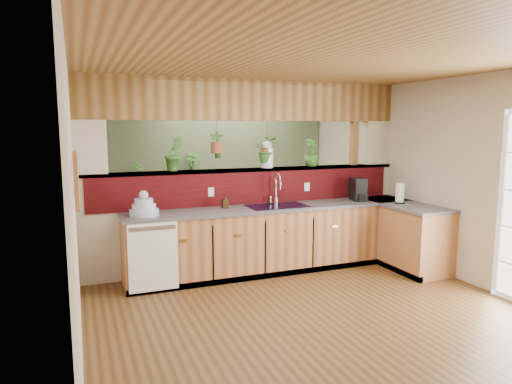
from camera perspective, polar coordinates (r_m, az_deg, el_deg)
name	(u,v)px	position (r m, az deg, el deg)	size (l,w,h in m)	color
ground	(291,296)	(5.49, 4.45, -12.86)	(4.60, 7.00, 0.01)	#503518
ceiling	(294,68)	(5.17, 4.78, 15.18)	(4.60, 7.00, 0.01)	brown
wall_back	(208,164)	(8.43, -5.97, 3.56)	(4.60, 0.02, 2.60)	beige
wall_left	(74,198)	(4.64, -21.78, -0.66)	(0.02, 7.00, 2.60)	beige
wall_right	(450,178)	(6.52, 23.08, 1.63)	(0.02, 7.00, 2.60)	beige
pass_through_partition	(252,182)	(6.42, -0.49, 1.21)	(4.60, 0.21, 2.60)	beige
pass_through_ledge	(250,170)	(6.39, -0.74, 2.79)	(4.60, 0.21, 0.04)	brown
header_beam	(250,100)	(6.37, -0.76, 11.37)	(4.60, 0.15, 0.55)	brown
sage_backwall	(209,164)	(8.41, -5.94, 3.55)	(4.55, 0.02, 2.55)	#5D744F
countertop	(318,236)	(6.47, 7.79, -5.51)	(4.14, 1.52, 0.90)	#965D34
dishwasher	(153,257)	(5.53, -12.72, -7.90)	(0.58, 0.03, 0.82)	white
navy_sink	(277,212)	(6.22, 2.66, -2.47)	(0.82, 0.50, 0.18)	black
framed_print	(76,180)	(3.82, -21.55, 1.36)	(0.04, 0.35, 0.45)	#965D34
faucet	(277,187)	(6.34, 2.62, 0.57)	(0.19, 0.19, 0.43)	#B7B7B2
dish_stack	(144,208)	(5.67, -13.82, -1.93)	(0.35, 0.35, 0.31)	#A8B6D9
soap_dispenser	(225,202)	(6.03, -3.88, -1.21)	(0.08, 0.08, 0.18)	#392714
coffee_maker	(358,190)	(6.81, 12.68, 0.23)	(0.18, 0.30, 0.33)	black
paper_towel	(400,194)	(6.71, 17.54, -0.18)	(0.14, 0.14, 0.30)	black
glass_jar	(267,155)	(6.47, 1.41, 4.70)	(0.17, 0.17, 0.37)	silver
ledge_plant_left	(174,154)	(6.08, -10.20, 4.74)	(0.25, 0.20, 0.46)	#306422
ledge_plant_right	(311,153)	(6.78, 6.95, 4.91)	(0.22, 0.22, 0.40)	#306422
hanging_plant_a	(217,136)	(6.21, -4.88, 6.99)	(0.22, 0.18, 0.49)	brown
hanging_plant_b	(267,139)	(6.46, 1.34, 6.65)	(0.40, 0.38, 0.52)	brown
shelving_console	(176,211)	(8.14, -10.02, -2.37)	(1.46, 0.39, 0.98)	black
shelf_plant_a	(138,174)	(7.94, -14.49, 2.25)	(0.21, 0.14, 0.40)	#306422
shelf_plant_b	(192,168)	(8.11, -7.95, 3.03)	(0.30, 0.30, 0.54)	#306422
floor_plant	(276,218)	(8.22, 2.55, -3.23)	(0.62, 0.54, 0.69)	#306422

